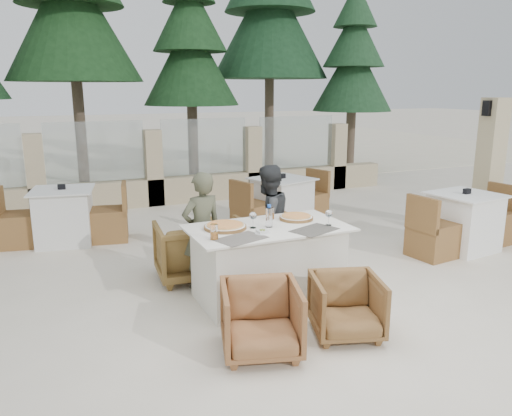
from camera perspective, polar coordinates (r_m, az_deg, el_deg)
name	(u,v)px	position (r m, az deg, el deg)	size (l,w,h in m)	color
ground	(262,301)	(5.20, 0.64, -10.60)	(80.00, 80.00, 0.00)	beige
sand_patch	(96,151)	(18.54, -17.83, 6.27)	(30.00, 16.00, 0.01)	beige
perimeter_wall_far	(153,162)	(9.42, -11.67, 5.12)	(10.00, 0.34, 1.60)	tan
lantern_pillar	(489,166)	(8.23, 25.12, 4.36)	(0.34, 0.34, 2.00)	#C9B88D
pine_mid_left	(73,34)	(11.91, -20.21, 18.12)	(2.86, 2.86, 6.50)	#1C421D
pine_centre	(191,72)	(12.04, -7.44, 15.16)	(2.20, 2.20, 5.00)	#1C431F
pine_mid_right	(270,38)	(13.49, 1.57, 18.90)	(2.99, 2.99, 6.80)	#1B4123
pine_far_right	(353,84)	(13.15, 10.98, 13.79)	(1.98, 1.98, 4.50)	#1F4727
dining_table	(268,263)	(5.13, 1.37, -6.31)	(1.60, 0.90, 0.77)	silver
placemat_near_left	(241,239)	(4.62, -1.74, -3.52)	(0.45, 0.30, 0.00)	#635D55
placemat_near_right	(314,230)	(4.94, 6.69, -2.50)	(0.45, 0.30, 0.00)	#4F4B44
pizza_left	(225,226)	(4.96, -3.54, -2.06)	(0.42, 0.42, 0.05)	#CF531C
pizza_right	(296,217)	(5.31, 4.62, -1.07)	(0.36, 0.36, 0.05)	#CA571B
water_bottle	(269,216)	(4.98, 1.51, -0.90)	(0.07, 0.07, 0.23)	#ABC7E1
wine_glass_centre	(253,219)	(4.95, -0.35, -1.27)	(0.08, 0.08, 0.18)	silver
wine_glass_corner	(329,217)	(5.09, 8.32, -1.00)	(0.08, 0.08, 0.18)	white
beer_glass_left	(214,232)	(4.60, -4.81, -2.74)	(0.07, 0.07, 0.15)	orange
beer_glass_right	(271,213)	(5.31, 1.75, -0.60)	(0.06, 0.06, 0.13)	#C36B1B
olive_dish	(262,231)	(4.78, 0.75, -2.70)	(0.11, 0.11, 0.04)	silver
armchair_far_left	(188,251)	(5.74, -7.75, -4.87)	(0.70, 0.72, 0.66)	olive
armchair_far_right	(269,242)	(6.05, 1.55, -3.86)	(0.69, 0.71, 0.64)	olive
armchair_near_left	(261,319)	(4.16, 0.58, -12.60)	(0.63, 0.65, 0.59)	#905C34
armchair_near_right	(346,306)	(4.51, 10.30, -10.98)	(0.58, 0.60, 0.54)	brown
diner_left	(202,231)	(5.38, -6.19, -2.61)	(0.47, 0.31, 1.28)	#4B4D38
diner_right	(268,221)	(5.74, 1.33, -1.44)	(0.63, 0.49, 1.29)	#313436
bg_table_a	(64,216)	(7.48, -21.06, -0.89)	(1.64, 0.82, 0.77)	silver
bg_table_b	(282,202)	(7.84, 2.97, 0.65)	(1.64, 0.82, 0.77)	silver
bg_table_c	(464,222)	(7.24, 22.67, -1.47)	(1.64, 0.82, 0.77)	white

